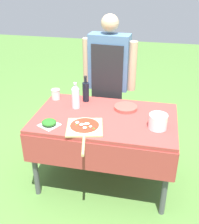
{
  "coord_description": "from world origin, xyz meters",
  "views": [
    {
      "loc": [
        0.43,
        -2.24,
        1.99
      ],
      "look_at": [
        -0.05,
        0.0,
        0.78
      ],
      "focal_mm": 45.0,
      "sensor_mm": 36.0,
      "label": 1
    }
  ],
  "objects": [
    {
      "name": "ground_plane",
      "position": [
        0.0,
        0.0,
        0.0
      ],
      "size": [
        12.0,
        12.0,
        0.0
      ],
      "primitive_type": "plane",
      "color": "#517F38"
    },
    {
      "name": "herb_container",
      "position": [
        -0.45,
        -0.26,
        0.77
      ],
      "size": [
        0.21,
        0.2,
        0.05
      ],
      "rotation": [
        0.0,
        0.0,
        -0.47
      ],
      "color": "silver",
      "rests_on": "prep_table"
    },
    {
      "name": "pizza_on_peel",
      "position": [
        -0.13,
        -0.25,
        0.76
      ],
      "size": [
        0.37,
        0.58,
        0.05
      ],
      "rotation": [
        0.0,
        0.0,
        0.22
      ],
      "color": "tan",
      "rests_on": "prep_table"
    },
    {
      "name": "person_cook",
      "position": [
        -0.07,
        0.59,
        0.92
      ],
      "size": [
        0.59,
        0.22,
        1.56
      ],
      "rotation": [
        0.0,
        0.0,
        3.07
      ],
      "color": "#4C4C51",
      "rests_on": "ground"
    },
    {
      "name": "water_bottle",
      "position": [
        -0.31,
        0.12,
        0.86
      ],
      "size": [
        0.08,
        0.08,
        0.26
      ],
      "color": "silver",
      "rests_on": "prep_table"
    },
    {
      "name": "oil_bottle",
      "position": [
        -0.26,
        0.28,
        0.85
      ],
      "size": [
        0.07,
        0.07,
        0.27
      ],
      "color": "black",
      "rests_on": "prep_table"
    },
    {
      "name": "mixing_tub",
      "position": [
        0.48,
        -0.11,
        0.81
      ],
      "size": [
        0.16,
        0.16,
        0.13
      ],
      "primitive_type": "cylinder",
      "color": "silver",
      "rests_on": "prep_table"
    },
    {
      "name": "plate_stack",
      "position": [
        0.17,
        0.19,
        0.76
      ],
      "size": [
        0.23,
        0.23,
        0.03
      ],
      "color": "#DB4C42",
      "rests_on": "prep_table"
    },
    {
      "name": "sauce_jar",
      "position": [
        -0.58,
        0.27,
        0.79
      ],
      "size": [
        0.09,
        0.09,
        0.1
      ],
      "color": "silver",
      "rests_on": "prep_table"
    },
    {
      "name": "prep_table",
      "position": [
        0.0,
        0.0,
        0.65
      ],
      "size": [
        1.32,
        0.82,
        0.74
      ],
      "color": "#A83D38",
      "rests_on": "ground"
    }
  ]
}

